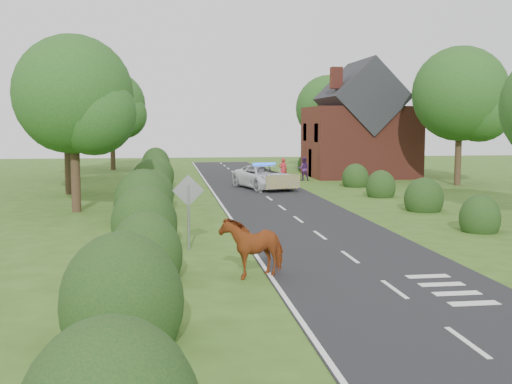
{
  "coord_description": "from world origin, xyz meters",
  "views": [
    {
      "loc": [
        -5.71,
        -19.32,
        4.24
      ],
      "look_at": [
        -1.93,
        7.66,
        1.3
      ],
      "focal_mm": 45.0,
      "sensor_mm": 36.0,
      "label": 1
    }
  ],
  "objects": [
    {
      "name": "pedestrian_purple",
      "position": [
        4.33,
        26.92,
        0.87
      ],
      "size": [
        0.92,
        0.75,
        1.74
      ],
      "primitive_type": "imported",
      "rotation": [
        0.0,
        0.0,
        3.02
      ],
      "color": "#431F52",
      "rests_on": "ground"
    },
    {
      "name": "house",
      "position": [
        9.49,
        30.0,
        3.79
      ],
      "size": [
        8.0,
        7.4,
        9.17
      ],
      "color": "brown",
      "rests_on": "ground"
    },
    {
      "name": "hedgerow_left",
      "position": [
        -6.51,
        11.69,
        0.75
      ],
      "size": [
        2.75,
        50.41,
        3.0
      ],
      "color": "#163514",
      "rests_on": "ground"
    },
    {
      "name": "tree_left_a",
      "position": [
        -9.75,
        11.86,
        5.34
      ],
      "size": [
        5.74,
        5.6,
        8.38
      ],
      "color": "#332316",
      "rests_on": "ground"
    },
    {
      "name": "tree_left_d",
      "position": [
        -10.23,
        39.85,
        5.64
      ],
      "size": [
        6.15,
        6.0,
        8.89
      ],
      "color": "#332316",
      "rests_on": "ground"
    },
    {
      "name": "tree_left_c",
      "position": [
        -12.7,
        29.83,
        6.53
      ],
      "size": [
        6.97,
        6.8,
        10.22
      ],
      "color": "#332316",
      "rests_on": "ground"
    },
    {
      "name": "tree_right_c",
      "position": [
        9.27,
        37.85,
        5.34
      ],
      "size": [
        6.15,
        6.0,
        8.58
      ],
      "color": "#332316",
      "rests_on": "ground"
    },
    {
      "name": "road_sign",
      "position": [
        -5.0,
        2.0,
        1.65
      ],
      "size": [
        1.06,
        0.08,
        2.53
      ],
      "color": "gray",
      "rests_on": "ground"
    },
    {
      "name": "cow",
      "position": [
        -3.35,
        -1.91,
        0.7
      ],
      "size": [
        2.24,
        1.78,
        1.4
      ],
      "primitive_type": "imported",
      "rotation": [
        0.0,
        0.0,
        -1.14
      ],
      "color": "maroon",
      "rests_on": "ground"
    },
    {
      "name": "pedestrian_red",
      "position": [
        2.75,
        26.77,
        0.84
      ],
      "size": [
        0.63,
        0.42,
        1.68
      ],
      "primitive_type": "imported",
      "rotation": [
        0.0,
        0.0,
        3.18
      ],
      "color": "red",
      "rests_on": "ground"
    },
    {
      "name": "road_markings",
      "position": [
        -1.6,
        12.93,
        0.03
      ],
      "size": [
        4.96,
        70.0,
        0.01
      ],
      "color": "white",
      "rests_on": "road"
    },
    {
      "name": "hedgerow_right",
      "position": [
        6.6,
        11.21,
        0.55
      ],
      "size": [
        2.1,
        45.78,
        2.1
      ],
      "color": "#163514",
      "rests_on": "ground"
    },
    {
      "name": "police_van",
      "position": [
        0.53,
        21.43,
        0.77
      ],
      "size": [
        3.95,
        6.02,
        1.68
      ],
      "rotation": [
        0.0,
        0.0,
        0.28
      ],
      "color": "silver",
      "rests_on": "ground"
    },
    {
      "name": "tree_left_b",
      "position": [
        -11.25,
        19.86,
        5.04
      ],
      "size": [
        5.74,
        5.6,
        8.07
      ],
      "color": "#332316",
      "rests_on": "ground"
    },
    {
      "name": "road",
      "position": [
        0.0,
        15.0,
        0.01
      ],
      "size": [
        6.0,
        70.0,
        0.02
      ],
      "primitive_type": "cube",
      "color": "black",
      "rests_on": "ground"
    },
    {
      "name": "tree_right_b",
      "position": [
        14.29,
        21.84,
        5.94
      ],
      "size": [
        6.56,
        6.4,
        9.4
      ],
      "color": "#332316",
      "rests_on": "ground"
    },
    {
      "name": "ground",
      "position": [
        0.0,
        0.0,
        0.0
      ],
      "size": [
        120.0,
        120.0,
        0.0
      ],
      "primitive_type": "plane",
      "color": "#38521A"
    }
  ]
}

